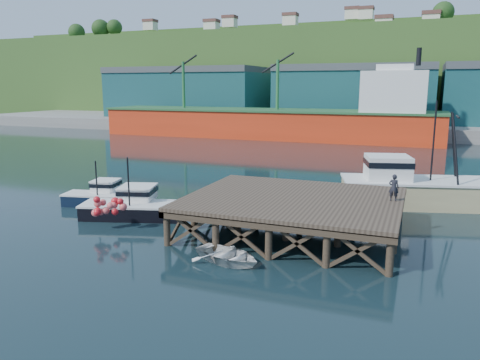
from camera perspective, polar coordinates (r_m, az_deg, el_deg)
The scene contains 12 objects.
ground at distance 29.55m, azimuth -3.93°, elevation -5.18°, with size 300.00×300.00×0.00m, color black.
wharf at distance 27.06m, azimuth 6.46°, elevation -2.53°, with size 12.00×10.00×2.62m.
far_quay at distance 96.66m, azimuth 14.06°, elevation 6.68°, with size 160.00×40.00×2.00m, color gray.
warehouse_left at distance 102.14m, azimuth -6.35°, elevation 10.28°, with size 32.00×16.00×9.00m, color #185150.
warehouse_mid at distance 91.43m, azimuth 13.82°, elevation 9.90°, with size 28.00×16.00×9.00m, color #185150.
cargo_ship at distance 76.60m, azimuth 5.64°, elevation 7.54°, with size 55.50×10.00×13.75m.
hillside at distance 126.22m, azimuth 16.08°, elevation 12.16°, with size 220.00×50.00×22.00m, color #2D511E.
boat_navy at distance 35.12m, azimuth -16.44°, elevation -1.82°, with size 5.56×3.47×3.30m.
boat_black at distance 31.37m, azimuth -12.79°, elevation -3.05°, with size 6.99×5.79×4.06m.
trawler at distance 35.61m, azimuth 20.95°, elevation -0.51°, with size 11.75×6.66×7.44m.
dinghy at distance 22.95m, azimuth -1.49°, elevation -9.13°, with size 2.57×3.60×0.75m, color silver.
dockworker at distance 27.32m, azimuth 18.23°, elevation -0.88°, with size 0.55×0.36×1.51m, color black.
Camera 1 is at (12.11, -25.61, 8.43)m, focal length 35.00 mm.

